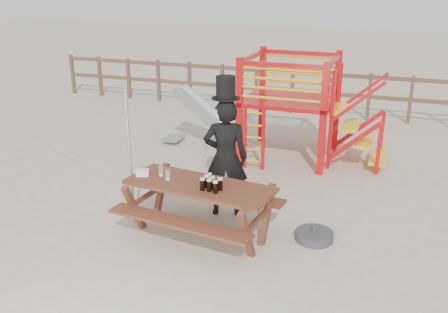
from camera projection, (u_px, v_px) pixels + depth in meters
ground at (217, 233)px, 7.23m from camera, size 60.00×60.00×0.00m
back_fence at (311, 87)px, 13.16m from camera, size 15.09×0.09×1.20m
playground_fort at (286, 105)px, 9.99m from camera, size 4.71×1.84×2.10m
picnic_table at (200, 203)px, 6.99m from camera, size 2.23×1.66×0.80m
man_with_hat at (226, 155)px, 7.51m from camera, size 0.77×0.62×2.17m
metal_pole at (130, 158)px, 7.22m from camera, size 0.05×0.05×2.06m
parasol_base at (314, 236)px, 7.03m from camera, size 0.54×0.54×0.23m
paper_bag at (143, 173)px, 7.18m from camera, size 0.22×0.20×0.08m
stout_pints at (211, 183)px, 6.69m from camera, size 0.29×0.29×0.17m
empty_glasses at (164, 173)px, 7.08m from camera, size 0.23×0.17×0.15m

